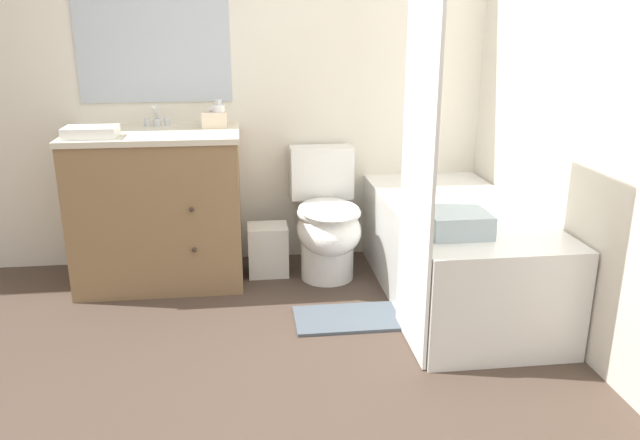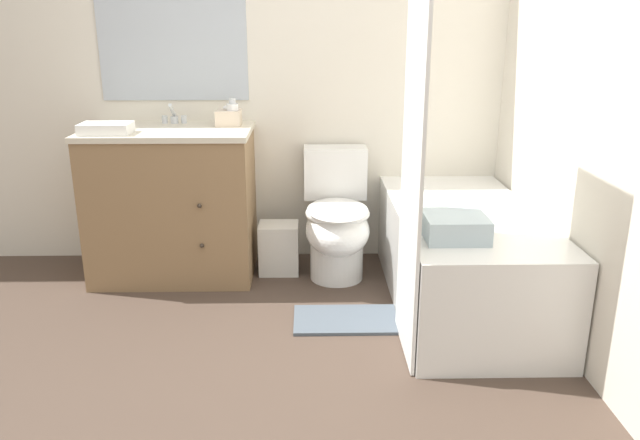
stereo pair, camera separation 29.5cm
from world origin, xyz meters
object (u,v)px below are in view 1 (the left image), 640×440
toilet (327,222)px  tissue_box (215,119)px  sink_faucet (157,120)px  bathtub (455,252)px  bath_towel_folded (457,222)px  wastebasket (268,250)px  soap_dispenser (219,115)px  bath_mat (347,318)px  hand_towel_folded (91,132)px  vanity_cabinet (159,206)px

toilet → tissue_box: 0.85m
sink_faucet → bathtub: (1.56, -0.62, -0.63)m
sink_faucet → bath_towel_folded: bearing=-36.3°
wastebasket → bath_towel_folded: bearing=-46.7°
wastebasket → soap_dispenser: size_ratio=1.91×
tissue_box → sink_faucet: bearing=166.8°
sink_faucet → bath_mat: sink_faucet is taller
wastebasket → toilet: bearing=-13.2°
tissue_box → bath_towel_folded: 1.48m
wastebasket → bath_mat: 0.75m
wastebasket → soap_dispenser: bearing=163.0°
hand_towel_folded → tissue_box: bearing=23.3°
hand_towel_folded → bath_towel_folded: size_ratio=0.97×
toilet → wastebasket: 0.39m
vanity_cabinet → hand_towel_folded: size_ratio=3.50×
sink_faucet → toilet: bearing=-15.2°
vanity_cabinet → sink_faucet: sink_faucet is taller
bathtub → bath_mat: bearing=-161.4°
sink_faucet → hand_towel_folded: size_ratio=0.55×
tissue_box → bath_towel_folded: size_ratio=0.53×
vanity_cabinet → tissue_box: bearing=16.8°
hand_towel_folded → bath_towel_folded: hand_towel_folded is taller
bath_towel_folded → soap_dispenser: bearing=138.5°
sink_faucet → soap_dispenser: soap_dispenser is taller
vanity_cabinet → soap_dispenser: bearing=12.1°
wastebasket → bath_mat: bearing=-61.3°
soap_dispenser → hand_towel_folded: 0.68m
hand_towel_folded → sink_faucet: bearing=49.8°
bathtub → tissue_box: tissue_box is taller
toilet → tissue_box: tissue_box is taller
bathtub → tissue_box: size_ratio=10.24×
toilet → bathtub: bearing=-30.3°
sink_faucet → bath_mat: (0.95, -0.82, -0.88)m
wastebasket → tissue_box: tissue_box is taller
wastebasket → tissue_box: (-0.27, 0.10, 0.75)m
soap_dispenser → bath_towel_folded: (1.06, -0.93, -0.36)m
vanity_cabinet → bath_towel_folded: (1.40, -0.86, 0.12)m
sink_faucet → bath_towel_folded: size_ratio=0.53×
vanity_cabinet → tissue_box: (0.32, 0.10, 0.46)m
vanity_cabinet → bath_mat: vanity_cabinet is taller
tissue_box → hand_towel_folded: (-0.61, -0.26, -0.02)m
vanity_cabinet → hand_towel_folded: hand_towel_folded is taller
soap_dispenser → vanity_cabinet: bearing=-167.9°
bathtub → bath_towel_folded: size_ratio=5.46×
toilet → tissue_box: bearing=163.8°
vanity_cabinet → sink_faucet: size_ratio=6.40×
vanity_cabinet → hand_towel_folded: bearing=-150.0°
bathtub → tissue_box: bearing=156.2°
soap_dispenser → bath_towel_folded: size_ratio=0.57×
sink_faucet → wastebasket: 0.96m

